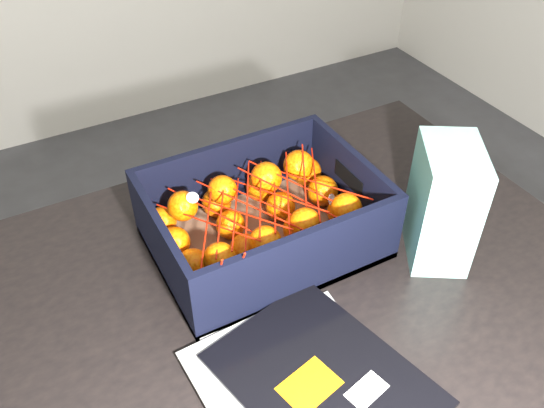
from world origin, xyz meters
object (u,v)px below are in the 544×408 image
table (248,354)px  produce_crate (263,225)px  retail_carton (443,203)px  magazine_stack (309,389)px

table → produce_crate: bearing=52.4°
retail_carton → produce_crate: bearing=-179.7°
magazine_stack → retail_carton: (0.32, 0.13, 0.09)m
table → magazine_stack: size_ratio=3.76×
table → magazine_stack: 0.19m
retail_carton → table: bearing=-152.6°
table → magazine_stack: (0.02, -0.16, 0.11)m
magazine_stack → retail_carton: bearing=22.3°
table → retail_carton: size_ratio=6.01×
table → produce_crate: size_ratio=3.35×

